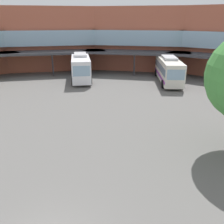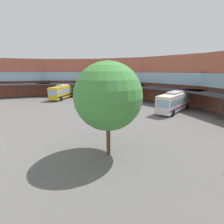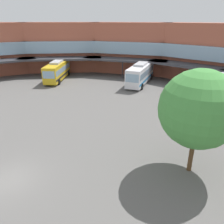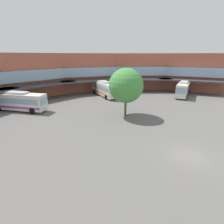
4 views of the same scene
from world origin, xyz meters
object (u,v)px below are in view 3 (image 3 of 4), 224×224
Objects in this scene: bus_2 at (141,73)px; plaza_tree at (199,109)px; bus_1 at (214,86)px; bus_3 at (57,70)px.

plaza_tree reaches higher than bus_2.
bus_1 is 1.33× the size of plaza_tree.
bus_3 is (-12.21, -11.10, -0.07)m from bus_2.
bus_1 is 28.82m from bus_3.
bus_3 reaches higher than bus_1.
bus_1 is 13.21m from bus_2.
bus_3 is at bearing 172.73° from plaza_tree.
bus_1 is at bearing 71.37° from bus_3.
bus_2 is 26.43m from plaza_tree.
plaza_tree is (21.23, -15.37, 3.39)m from bus_2.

